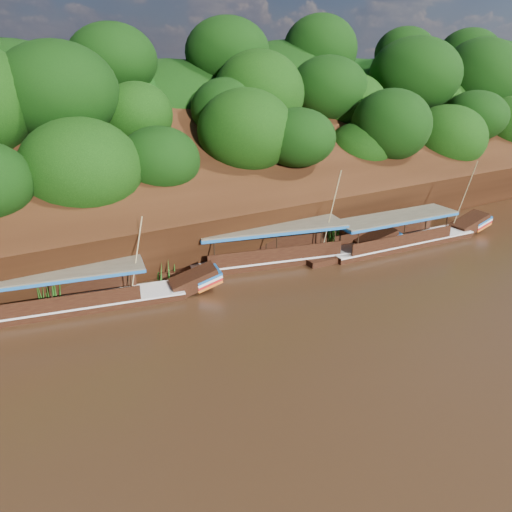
{
  "coord_description": "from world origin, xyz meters",
  "views": [
    {
      "loc": [
        -15.68,
        -17.07,
        12.52
      ],
      "look_at": [
        -0.99,
        7.0,
        1.36
      ],
      "focal_mm": 35.0,
      "sensor_mm": 36.0,
      "label": 1
    }
  ],
  "objects": [
    {
      "name": "boat_2",
      "position": [
        -11.02,
        8.37,
        0.51
      ],
      "size": [
        14.45,
        4.73,
        5.14
      ],
      "rotation": [
        0.0,
        0.0,
        -0.21
      ],
      "color": "black",
      "rests_on": "ground"
    },
    {
      "name": "boat_1",
      "position": [
        2.55,
        8.08,
        0.58
      ],
      "size": [
        14.77,
        5.53,
        6.56
      ],
      "rotation": [
        0.0,
        0.0,
        -0.24
      ],
      "color": "black",
      "rests_on": "ground"
    },
    {
      "name": "reeds",
      "position": [
        -3.47,
        9.52,
        0.92
      ],
      "size": [
        49.11,
        2.58,
        2.15
      ],
      "color": "#255E17",
      "rests_on": "ground"
    },
    {
      "name": "ground",
      "position": [
        0.0,
        0.0,
        0.0
      ],
      "size": [
        160.0,
        160.0,
        0.0
      ],
      "primitive_type": "plane",
      "color": "black",
      "rests_on": "ground"
    },
    {
      "name": "boat_0",
      "position": [
        11.53,
        6.15,
        0.53
      ],
      "size": [
        14.52,
        3.49,
        6.38
      ],
      "rotation": [
        0.0,
        0.0,
        -0.08
      ],
      "color": "black",
      "rests_on": "ground"
    },
    {
      "name": "riverbank",
      "position": [
        -0.01,
        22.73,
        1.89
      ],
      "size": [
        120.0,
        30.06,
        19.4
      ],
      "color": "black",
      "rests_on": "ground"
    }
  ]
}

